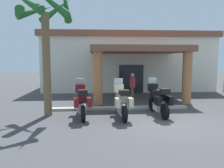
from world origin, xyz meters
name	(u,v)px	position (x,y,z in m)	size (l,w,h in m)	color
ground_plane	(165,122)	(0.00, 0.00, 0.00)	(80.00, 80.00, 0.00)	#424244
motel_building	(126,61)	(0.04, 10.54, 2.34)	(13.85, 10.66, 4.62)	silver
motorcycle_maroon	(82,101)	(-3.31, 1.09, 0.70)	(0.78, 2.21, 1.61)	black
motorcycle_cream	(121,101)	(-1.62, 0.91, 0.70)	(0.72, 2.21, 1.61)	black
motorcycle_black	(158,100)	(0.07, 1.17, 0.70)	(0.73, 2.21, 1.61)	black
pedestrian	(132,85)	(-0.48, 4.62, 0.97)	(0.32, 0.53, 1.67)	brown
palm_tree_roadside	(44,22)	(-4.87, 1.48, 4.02)	(2.52, 2.73, 5.39)	brown
curb_strip	(117,108)	(-1.62, 2.46, 0.06)	(7.07, 0.36, 0.12)	#ADA89E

